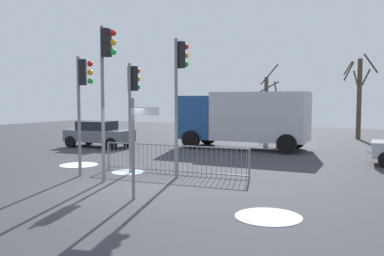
{
  "coord_description": "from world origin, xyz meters",
  "views": [
    {
      "loc": [
        7.52,
        -9.93,
        2.77
      ],
      "look_at": [
        0.17,
        3.97,
        1.63
      ],
      "focal_mm": 38.56,
      "sensor_mm": 36.0,
      "label": 1
    }
  ],
  "objects_px": {
    "direction_sign_post": "(135,143)",
    "bare_tree_left": "(267,104)",
    "traffic_light_rear_right": "(133,93)",
    "traffic_light_mid_right": "(83,89)",
    "bare_tree_centre": "(359,95)",
    "traffic_light_foreground_left": "(106,69)",
    "car_grey_near": "(99,133)",
    "traffic_light_foreground_right": "(179,77)",
    "delivery_truck": "(244,117)"
  },
  "relations": [
    {
      "from": "bare_tree_centre",
      "to": "bare_tree_left",
      "type": "bearing_deg",
      "value": -170.44
    },
    {
      "from": "direction_sign_post",
      "to": "traffic_light_rear_right",
      "type": "bearing_deg",
      "value": 113.17
    },
    {
      "from": "traffic_light_foreground_left",
      "to": "traffic_light_rear_right",
      "type": "xyz_separation_m",
      "value": [
        -0.27,
        1.82,
        -0.77
      ]
    },
    {
      "from": "traffic_light_mid_right",
      "to": "bare_tree_centre",
      "type": "relative_size",
      "value": 0.75
    },
    {
      "from": "direction_sign_post",
      "to": "delivery_truck",
      "type": "relative_size",
      "value": 0.39
    },
    {
      "from": "traffic_light_foreground_right",
      "to": "traffic_light_mid_right",
      "type": "relative_size",
      "value": 1.14
    },
    {
      "from": "car_grey_near",
      "to": "delivery_truck",
      "type": "bearing_deg",
      "value": 16.44
    },
    {
      "from": "traffic_light_rear_right",
      "to": "delivery_truck",
      "type": "relative_size",
      "value": 0.56
    },
    {
      "from": "bare_tree_left",
      "to": "traffic_light_foreground_left",
      "type": "bearing_deg",
      "value": -88.96
    },
    {
      "from": "traffic_light_foreground_left",
      "to": "traffic_light_rear_right",
      "type": "height_order",
      "value": "traffic_light_foreground_left"
    },
    {
      "from": "traffic_light_foreground_right",
      "to": "traffic_light_mid_right",
      "type": "height_order",
      "value": "traffic_light_foreground_right"
    },
    {
      "from": "traffic_light_rear_right",
      "to": "direction_sign_post",
      "type": "relative_size",
      "value": 1.46
    },
    {
      "from": "traffic_light_mid_right",
      "to": "bare_tree_centre",
      "type": "bearing_deg",
      "value": 124.96
    },
    {
      "from": "traffic_light_rear_right",
      "to": "traffic_light_foreground_right",
      "type": "bearing_deg",
      "value": 7.87
    },
    {
      "from": "traffic_light_foreground_left",
      "to": "traffic_light_mid_right",
      "type": "bearing_deg",
      "value": -118.23
    },
    {
      "from": "traffic_light_foreground_right",
      "to": "bare_tree_centre",
      "type": "xyz_separation_m",
      "value": [
        3.98,
        17.36,
        -0.51
      ]
    },
    {
      "from": "traffic_light_foreground_right",
      "to": "traffic_light_rear_right",
      "type": "bearing_deg",
      "value": -156.84
    },
    {
      "from": "traffic_light_foreground_right",
      "to": "delivery_truck",
      "type": "xyz_separation_m",
      "value": [
        -0.97,
        8.79,
        -1.77
      ]
    },
    {
      "from": "direction_sign_post",
      "to": "bare_tree_left",
      "type": "distance_m",
      "value": 19.82
    },
    {
      "from": "traffic_light_mid_right",
      "to": "direction_sign_post",
      "type": "distance_m",
      "value": 4.43
    },
    {
      "from": "car_grey_near",
      "to": "bare_tree_centre",
      "type": "relative_size",
      "value": 0.7
    },
    {
      "from": "traffic_light_mid_right",
      "to": "delivery_truck",
      "type": "relative_size",
      "value": 0.59
    },
    {
      "from": "traffic_light_rear_right",
      "to": "delivery_truck",
      "type": "bearing_deg",
      "value": 92.4
    },
    {
      "from": "direction_sign_post",
      "to": "delivery_truck",
      "type": "xyz_separation_m",
      "value": [
        -1.47,
        12.09,
        0.18
      ]
    },
    {
      "from": "traffic_light_foreground_left",
      "to": "traffic_light_foreground_right",
      "type": "bearing_deg",
      "value": 124.86
    },
    {
      "from": "traffic_light_mid_right",
      "to": "traffic_light_rear_right",
      "type": "distance_m",
      "value": 1.79
    },
    {
      "from": "traffic_light_foreground_left",
      "to": "traffic_light_foreground_right",
      "type": "distance_m",
      "value": 2.49
    },
    {
      "from": "traffic_light_foreground_left",
      "to": "traffic_light_rear_right",
      "type": "distance_m",
      "value": 1.99
    },
    {
      "from": "traffic_light_foreground_left",
      "to": "car_grey_near",
      "type": "xyz_separation_m",
      "value": [
        -6.84,
        7.54,
        -2.96
      ]
    },
    {
      "from": "bare_tree_left",
      "to": "bare_tree_centre",
      "type": "xyz_separation_m",
      "value": [
        6.05,
        1.02,
        0.64
      ]
    },
    {
      "from": "traffic_light_foreground_right",
      "to": "traffic_light_rear_right",
      "type": "height_order",
      "value": "traffic_light_foreground_right"
    },
    {
      "from": "traffic_light_rear_right",
      "to": "car_grey_near",
      "type": "distance_m",
      "value": 8.98
    },
    {
      "from": "traffic_light_rear_right",
      "to": "bare_tree_centre",
      "type": "height_order",
      "value": "bare_tree_centre"
    },
    {
      "from": "bare_tree_left",
      "to": "traffic_light_mid_right",
      "type": "bearing_deg",
      "value": -93.54
    },
    {
      "from": "traffic_light_mid_right",
      "to": "traffic_light_rear_right",
      "type": "height_order",
      "value": "traffic_light_mid_right"
    },
    {
      "from": "direction_sign_post",
      "to": "bare_tree_left",
      "type": "relative_size",
      "value": 0.53
    },
    {
      "from": "traffic_light_foreground_right",
      "to": "traffic_light_rear_right",
      "type": "distance_m",
      "value": 2.09
    },
    {
      "from": "traffic_light_foreground_right",
      "to": "traffic_light_mid_right",
      "type": "distance_m",
      "value": 3.45
    },
    {
      "from": "bare_tree_centre",
      "to": "direction_sign_post",
      "type": "bearing_deg",
      "value": -99.57
    },
    {
      "from": "traffic_light_foreground_left",
      "to": "direction_sign_post",
      "type": "height_order",
      "value": "traffic_light_foreground_left"
    },
    {
      "from": "traffic_light_rear_right",
      "to": "bare_tree_left",
      "type": "bearing_deg",
      "value": 99.38
    },
    {
      "from": "traffic_light_foreground_left",
      "to": "delivery_truck",
      "type": "xyz_separation_m",
      "value": [
        0.77,
        10.57,
        -1.99
      ]
    },
    {
      "from": "delivery_truck",
      "to": "bare_tree_left",
      "type": "bearing_deg",
      "value": -84.61
    },
    {
      "from": "traffic_light_rear_right",
      "to": "traffic_light_mid_right",
      "type": "bearing_deg",
      "value": -120.81
    },
    {
      "from": "direction_sign_post",
      "to": "bare_tree_centre",
      "type": "xyz_separation_m",
      "value": [
        3.48,
        20.66,
        1.44
      ]
    },
    {
      "from": "traffic_light_foreground_left",
      "to": "traffic_light_mid_right",
      "type": "relative_size",
      "value": 1.21
    },
    {
      "from": "traffic_light_mid_right",
      "to": "traffic_light_rear_right",
      "type": "bearing_deg",
      "value": 105.89
    },
    {
      "from": "traffic_light_foreground_left",
      "to": "bare_tree_left",
      "type": "relative_size",
      "value": 0.98
    },
    {
      "from": "car_grey_near",
      "to": "bare_tree_centre",
      "type": "bearing_deg",
      "value": 37.48
    },
    {
      "from": "traffic_light_mid_right",
      "to": "car_grey_near",
      "type": "distance_m",
      "value": 9.23
    }
  ]
}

